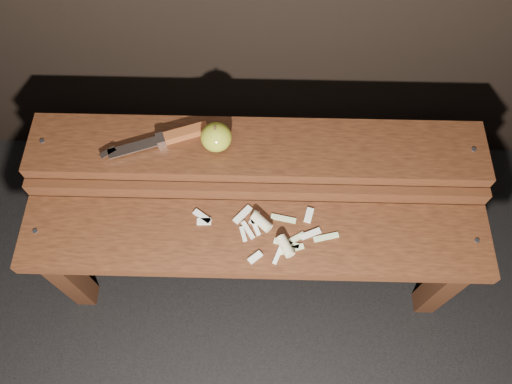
{
  "coord_description": "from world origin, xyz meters",
  "views": [
    {
      "loc": [
        0.01,
        -0.53,
        1.59
      ],
      "look_at": [
        0.0,
        0.06,
        0.45
      ],
      "focal_mm": 35.0,
      "sensor_mm": 36.0,
      "label": 1
    }
  ],
  "objects_px": {
    "bench_rear_tier": "(257,164)",
    "apple": "(216,137)",
    "knife": "(172,137)",
    "bench_front_tier": "(255,249)"
  },
  "relations": [
    {
      "from": "bench_front_tier",
      "to": "apple",
      "type": "bearing_deg",
      "value": 114.12
    },
    {
      "from": "bench_front_tier",
      "to": "bench_rear_tier",
      "type": "relative_size",
      "value": 1.0
    },
    {
      "from": "bench_front_tier",
      "to": "apple",
      "type": "relative_size",
      "value": 14.37
    },
    {
      "from": "apple",
      "to": "knife",
      "type": "xyz_separation_m",
      "value": [
        -0.12,
        0.01,
        -0.02
      ]
    },
    {
      "from": "bench_rear_tier",
      "to": "apple",
      "type": "distance_m",
      "value": 0.16
    },
    {
      "from": "apple",
      "to": "knife",
      "type": "height_order",
      "value": "apple"
    },
    {
      "from": "knife",
      "to": "bench_rear_tier",
      "type": "bearing_deg",
      "value": -4.92
    },
    {
      "from": "bench_rear_tier",
      "to": "knife",
      "type": "distance_m",
      "value": 0.24
    },
    {
      "from": "bench_rear_tier",
      "to": "apple",
      "type": "relative_size",
      "value": 14.37
    },
    {
      "from": "bench_rear_tier",
      "to": "apple",
      "type": "xyz_separation_m",
      "value": [
        -0.1,
        0.0,
        0.12
      ]
    }
  ]
}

